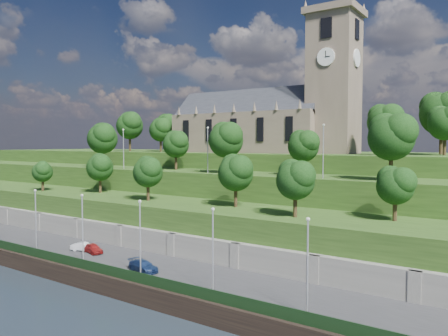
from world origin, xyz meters
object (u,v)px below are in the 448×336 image
Objects in this scene: car_right at (143,266)px; car_left at (93,248)px; car_middle at (84,247)px; church at (270,115)px.

car_left is at bearing 89.23° from car_right.
car_right reaches higher than car_middle.
church is 46.81m from car_right.
church is 8.92× the size of car_right.
car_middle is (-7.63, -39.60, -19.93)m from church.
car_middle is 0.83× the size of car_right.
church is at bearing 6.98° from car_left.
church is at bearing 18.54° from car_right.
car_left is at bearing -98.13° from church.
car_middle is at bearing 90.64° from car_right.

